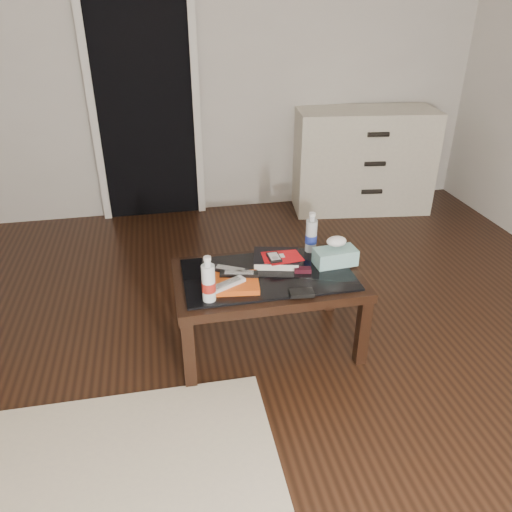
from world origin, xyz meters
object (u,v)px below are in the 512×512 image
Objects in this scene: coffee_table at (268,284)px; dresser at (363,160)px; textbook at (276,259)px; water_bottle_right at (311,232)px; water_bottle_left at (208,279)px; tissue_box at (335,257)px.

coffee_table is 2.23m from dresser.
water_bottle_right is at bearing 37.21° from textbook.
water_bottle_left is 1.03× the size of tissue_box.
water_bottle_right is 1.03× the size of tissue_box.
water_bottle_left and water_bottle_right have the same top height.
dresser is 1.89m from water_bottle_right.
tissue_box is at bearing -0.95° from textbook.
water_bottle_left is 0.76m from tissue_box.
water_bottle_left is at bearing -167.55° from tissue_box.
tissue_box is (-0.90, -1.79, 0.06)m from dresser.
dresser is at bearing 54.86° from coffee_table.
water_bottle_left is 1.00× the size of water_bottle_right.
dresser is 5.26× the size of water_bottle_right.
dresser is 2.00m from tissue_box.
coffee_table is at bearing -117.97° from dresser.
dresser is 2.59m from water_bottle_left.
water_bottle_right is (0.64, 0.40, 0.00)m from water_bottle_left.
water_bottle_left is (-0.41, -0.30, 0.10)m from textbook.
water_bottle_left reaches higher than coffee_table.
water_bottle_right is 0.21m from tissue_box.
water_bottle_left reaches higher than textbook.
textbook is at bearing 161.01° from tissue_box.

